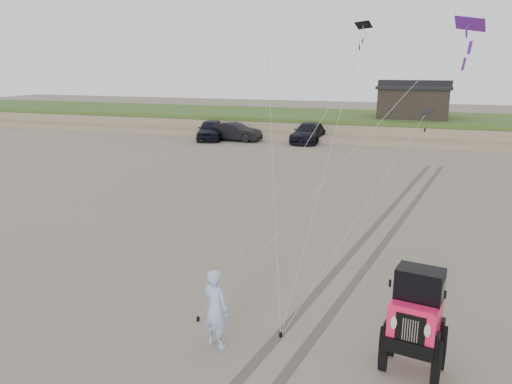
% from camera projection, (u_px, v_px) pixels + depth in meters
% --- Properties ---
extents(ground, '(160.00, 160.00, 0.00)m').
position_uv_depth(ground, '(271.00, 321.00, 12.88)').
color(ground, '#6B6054').
rests_on(ground, ground).
extents(dune_ridge, '(160.00, 14.25, 1.73)m').
position_uv_depth(dune_ridge, '(390.00, 126.00, 47.02)').
color(dune_ridge, '#7A6B54').
rests_on(dune_ridge, ground).
extents(cabin, '(6.40, 5.40, 3.35)m').
position_uv_depth(cabin, '(413.00, 101.00, 45.33)').
color(cabin, black).
rests_on(cabin, dune_ridge).
extents(truck_a, '(3.43, 5.48, 1.74)m').
position_uv_depth(truck_a, '(211.00, 130.00, 43.89)').
color(truck_a, black).
rests_on(truck_a, ground).
extents(truck_b, '(4.85, 1.80, 1.58)m').
position_uv_depth(truck_b, '(234.00, 132.00, 43.19)').
color(truck_b, black).
rests_on(truck_b, ground).
extents(truck_c, '(2.34, 5.58, 1.61)m').
position_uv_depth(truck_c, '(309.00, 133.00, 42.40)').
color(truck_c, black).
rests_on(truck_c, ground).
extents(jeep, '(2.95, 5.23, 1.84)m').
position_uv_depth(jeep, '(414.00, 332.00, 10.58)').
color(jeep, '#FF1C54').
rests_on(jeep, ground).
extents(man, '(0.81, 0.67, 1.93)m').
position_uv_depth(man, '(216.00, 308.00, 11.52)').
color(man, '#84A2CD').
rests_on(man, ground).
extents(kite_flock, '(7.91, 5.65, 7.17)m').
position_uv_depth(kite_flock, '(438.00, 4.00, 17.70)').
color(kite_flock, black).
rests_on(kite_flock, ground).
extents(stake_main, '(0.08, 0.08, 0.12)m').
position_uv_depth(stake_main, '(198.00, 319.00, 12.87)').
color(stake_main, black).
rests_on(stake_main, ground).
extents(stake_aux, '(0.08, 0.08, 0.12)m').
position_uv_depth(stake_aux, '(281.00, 335.00, 12.11)').
color(stake_aux, black).
rests_on(stake_aux, ground).
extents(tire_tracks, '(5.22, 29.74, 0.01)m').
position_uv_depth(tire_tracks, '(380.00, 233.00, 19.57)').
color(tire_tracks, '#4C443D').
rests_on(tire_tracks, ground).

